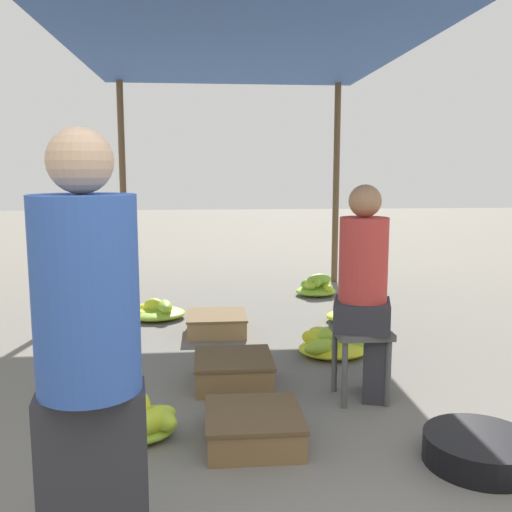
{
  "coord_description": "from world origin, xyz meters",
  "views": [
    {
      "loc": [
        -0.33,
        -1.27,
        1.44
      ],
      "look_at": [
        0.0,
        2.44,
        0.88
      ],
      "focal_mm": 40.0,
      "sensor_mm": 36.0,
      "label": 1
    }
  ],
  "objects_px": {
    "banana_pile_right_1": "(332,344)",
    "banana_pile_right_0": "(316,287)",
    "vendor_seated": "(366,289)",
    "basin_black": "(480,450)",
    "banana_pile_left_1": "(154,312)",
    "banana_pile_left_0": "(145,420)",
    "vendor_foreground": "(89,365)",
    "crate_mid": "(233,371)",
    "crate_far": "(254,427)",
    "stool": "(361,343)",
    "crate_near": "(217,323)",
    "banana_pile_right_2": "(353,314)"
  },
  "relations": [
    {
      "from": "banana_pile_left_1",
      "to": "banana_pile_right_2",
      "type": "height_order",
      "value": "banana_pile_right_2"
    },
    {
      "from": "banana_pile_left_0",
      "to": "banana_pile_right_1",
      "type": "distance_m",
      "value": 1.86
    },
    {
      "from": "vendor_seated",
      "to": "basin_black",
      "type": "distance_m",
      "value": 1.13
    },
    {
      "from": "basin_black",
      "to": "banana_pile_left_1",
      "type": "distance_m",
      "value": 3.52
    },
    {
      "from": "stool",
      "to": "banana_pile_left_0",
      "type": "distance_m",
      "value": 1.4
    },
    {
      "from": "vendor_foreground",
      "to": "crate_far",
      "type": "xyz_separation_m",
      "value": [
        0.62,
        1.03,
        -0.73
      ]
    },
    {
      "from": "vendor_seated",
      "to": "basin_black",
      "type": "xyz_separation_m",
      "value": [
        0.35,
        -0.86,
        -0.64
      ]
    },
    {
      "from": "basin_black",
      "to": "crate_mid",
      "type": "distance_m",
      "value": 1.65
    },
    {
      "from": "stool",
      "to": "banana_pile_right_0",
      "type": "distance_m",
      "value": 3.03
    },
    {
      "from": "banana_pile_left_1",
      "to": "banana_pile_left_0",
      "type": "bearing_deg",
      "value": -86.03
    },
    {
      "from": "banana_pile_right_1",
      "to": "crate_near",
      "type": "bearing_deg",
      "value": 142.49
    },
    {
      "from": "vendor_foreground",
      "to": "basin_black",
      "type": "relative_size",
      "value": 2.85
    },
    {
      "from": "crate_near",
      "to": "crate_far",
      "type": "distance_m",
      "value": 2.11
    },
    {
      "from": "stool",
      "to": "banana_pile_right_2",
      "type": "bearing_deg",
      "value": 76.77
    },
    {
      "from": "banana_pile_left_0",
      "to": "banana_pile_right_1",
      "type": "relative_size",
      "value": 0.67
    },
    {
      "from": "banana_pile_right_1",
      "to": "crate_far",
      "type": "bearing_deg",
      "value": -117.65
    },
    {
      "from": "basin_black",
      "to": "banana_pile_right_0",
      "type": "distance_m",
      "value": 3.86
    },
    {
      "from": "banana_pile_left_0",
      "to": "crate_far",
      "type": "xyz_separation_m",
      "value": [
        0.58,
        -0.12,
        -0.01
      ]
    },
    {
      "from": "banana_pile_left_0",
      "to": "crate_mid",
      "type": "bearing_deg",
      "value": 54.86
    },
    {
      "from": "banana_pile_right_0",
      "to": "crate_near",
      "type": "xyz_separation_m",
      "value": [
        -1.19,
        -1.45,
        -0.01
      ]
    },
    {
      "from": "stool",
      "to": "banana_pile_left_1",
      "type": "bearing_deg",
      "value": 124.92
    },
    {
      "from": "banana_pile_left_0",
      "to": "vendor_foreground",
      "type": "bearing_deg",
      "value": -92.0
    },
    {
      "from": "banana_pile_left_1",
      "to": "crate_near",
      "type": "height_order",
      "value": "banana_pile_left_1"
    },
    {
      "from": "banana_pile_left_0",
      "to": "crate_near",
      "type": "distance_m",
      "value": 2.03
    },
    {
      "from": "banana_pile_right_0",
      "to": "stool",
      "type": "bearing_deg",
      "value": -95.84
    },
    {
      "from": "vendor_seated",
      "to": "banana_pile_right_0",
      "type": "height_order",
      "value": "vendor_seated"
    },
    {
      "from": "banana_pile_right_1",
      "to": "vendor_seated",
      "type": "bearing_deg",
      "value": -89.73
    },
    {
      "from": "banana_pile_left_0",
      "to": "banana_pile_right_0",
      "type": "distance_m",
      "value": 3.8
    },
    {
      "from": "basin_black",
      "to": "banana_pile_left_1",
      "type": "relative_size",
      "value": 0.92
    },
    {
      "from": "stool",
      "to": "crate_mid",
      "type": "bearing_deg",
      "value": 158.8
    },
    {
      "from": "vendor_foreground",
      "to": "banana_pile_right_0",
      "type": "relative_size",
      "value": 3.33
    },
    {
      "from": "basin_black",
      "to": "banana_pile_right_2",
      "type": "relative_size",
      "value": 1.03
    },
    {
      "from": "banana_pile_right_0",
      "to": "crate_far",
      "type": "height_order",
      "value": "banana_pile_right_0"
    },
    {
      "from": "crate_mid",
      "to": "crate_far",
      "type": "xyz_separation_m",
      "value": [
        0.07,
        -0.85,
        -0.01
      ]
    },
    {
      "from": "crate_mid",
      "to": "vendor_foreground",
      "type": "bearing_deg",
      "value": -106.49
    },
    {
      "from": "banana_pile_right_1",
      "to": "crate_near",
      "type": "height_order",
      "value": "banana_pile_right_1"
    },
    {
      "from": "vendor_foreground",
      "to": "crate_mid",
      "type": "xyz_separation_m",
      "value": [
        0.56,
        1.89,
        -0.72
      ]
    },
    {
      "from": "banana_pile_left_0",
      "to": "crate_far",
      "type": "height_order",
      "value": "banana_pile_left_0"
    },
    {
      "from": "basin_black",
      "to": "banana_pile_left_0",
      "type": "relative_size",
      "value": 1.29
    },
    {
      "from": "crate_mid",
      "to": "crate_near",
      "type": "bearing_deg",
      "value": 94.05
    },
    {
      "from": "banana_pile_right_1",
      "to": "banana_pile_right_0",
      "type": "bearing_deg",
      "value": 82.23
    },
    {
      "from": "banana_pile_left_0",
      "to": "banana_pile_right_0",
      "type": "relative_size",
      "value": 0.91
    },
    {
      "from": "vendor_foreground",
      "to": "stool",
      "type": "height_order",
      "value": "vendor_foreground"
    },
    {
      "from": "banana_pile_left_0",
      "to": "banana_pile_right_2",
      "type": "bearing_deg",
      "value": 52.44
    },
    {
      "from": "vendor_seated",
      "to": "crate_mid",
      "type": "xyz_separation_m",
      "value": [
        -0.81,
        0.3,
        -0.62
      ]
    },
    {
      "from": "banana_pile_right_2",
      "to": "banana_pile_right_1",
      "type": "bearing_deg",
      "value": -113.3
    },
    {
      "from": "crate_near",
      "to": "banana_pile_right_2",
      "type": "bearing_deg",
      "value": 11.86
    },
    {
      "from": "banana_pile_right_1",
      "to": "crate_mid",
      "type": "distance_m",
      "value": 0.99
    },
    {
      "from": "banana_pile_right_1",
      "to": "crate_mid",
      "type": "xyz_separation_m",
      "value": [
        -0.81,
        -0.56,
        0.01
      ]
    },
    {
      "from": "banana_pile_right_0",
      "to": "crate_near",
      "type": "height_order",
      "value": "banana_pile_right_0"
    }
  ]
}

